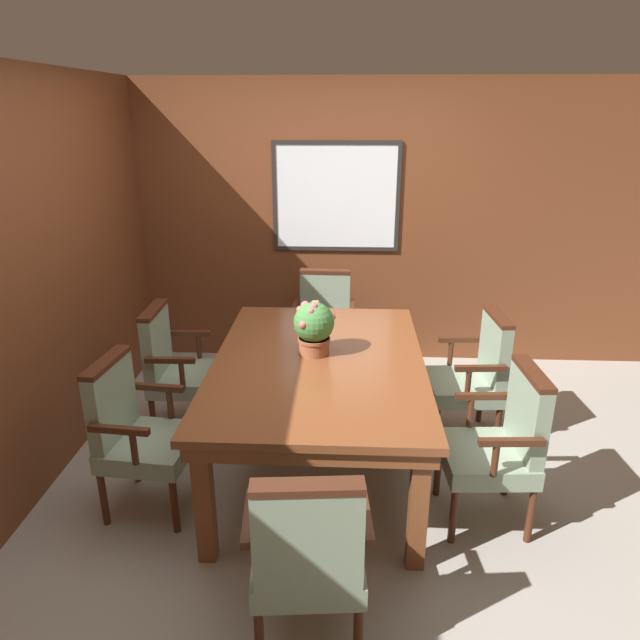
% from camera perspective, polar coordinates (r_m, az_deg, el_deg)
% --- Properties ---
extents(ground_plane, '(14.00, 14.00, 0.00)m').
position_cam_1_polar(ground_plane, '(3.81, -1.22, -14.86)').
color(ground_plane, '#A39E93').
extents(wall_back, '(7.20, 0.08, 2.45)m').
position_cam_1_polar(wall_back, '(5.07, 0.17, 9.38)').
color(wall_back, brown).
rests_on(wall_back, ground_plane).
extents(wall_left, '(0.06, 7.20, 2.45)m').
position_cam_1_polar(wall_left, '(3.74, -26.96, 3.02)').
color(wall_left, brown).
rests_on(wall_left, ground_plane).
extents(dining_table, '(1.28, 1.89, 0.76)m').
position_cam_1_polar(dining_table, '(3.52, -0.12, -5.28)').
color(dining_table, brown).
rests_on(dining_table, ground_plane).
extents(chair_head_far, '(0.53, 0.50, 0.92)m').
position_cam_1_polar(chair_head_far, '(4.83, 0.39, -0.21)').
color(chair_head_far, '#472314').
rests_on(chair_head_far, ground_plane).
extents(chair_left_far, '(0.49, 0.52, 0.92)m').
position_cam_1_polar(chair_left_far, '(4.16, -14.20, -4.41)').
color(chair_left_far, '#472314').
rests_on(chair_left_far, ground_plane).
extents(chair_left_near, '(0.52, 0.55, 0.92)m').
position_cam_1_polar(chair_left_near, '(3.44, -17.95, -10.41)').
color(chair_left_near, '#472314').
rests_on(chair_left_near, ground_plane).
extents(chair_right_near, '(0.50, 0.54, 0.92)m').
position_cam_1_polar(chair_right_near, '(3.33, 17.63, -11.48)').
color(chair_right_near, '#472314').
rests_on(chair_right_near, ground_plane).
extents(chair_right_far, '(0.51, 0.54, 0.92)m').
position_cam_1_polar(chair_right_far, '(4.06, 15.15, -5.13)').
color(chair_right_far, '#472314').
rests_on(chair_right_far, ground_plane).
extents(chair_head_near, '(0.54, 0.51, 0.92)m').
position_cam_1_polar(chair_head_near, '(2.52, -1.24, -22.15)').
color(chair_head_near, '#472314').
rests_on(chair_head_near, ground_plane).
extents(potted_plant, '(0.26, 0.25, 0.34)m').
position_cam_1_polar(potted_plant, '(3.50, -0.62, -0.69)').
color(potted_plant, '#9E5638').
rests_on(potted_plant, dining_table).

